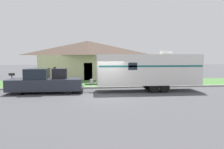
# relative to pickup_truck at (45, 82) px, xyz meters

# --- Properties ---
(ground_plane) EXTENTS (120.00, 120.00, 0.00)m
(ground_plane) POSITION_rel_pickup_truck_xyz_m (4.87, -1.81, -0.85)
(ground_plane) COLOR #47474C
(curb_strip) EXTENTS (80.00, 0.30, 0.14)m
(curb_strip) POSITION_rel_pickup_truck_xyz_m (4.87, 1.94, -0.78)
(curb_strip) COLOR #999993
(curb_strip) RESTS_ON ground_plane
(lawn_strip) EXTENTS (80.00, 7.00, 0.03)m
(lawn_strip) POSITION_rel_pickup_truck_xyz_m (4.87, 5.59, -0.84)
(lawn_strip) COLOR #477538
(lawn_strip) RESTS_ON ground_plane
(house_across_street) EXTENTS (12.73, 7.09, 4.93)m
(house_across_street) POSITION_rel_pickup_truck_xyz_m (3.40, 11.89, 1.70)
(house_across_street) COLOR beige
(house_across_street) RESTS_ON ground_plane
(pickup_truck) EXTENTS (5.77, 2.08, 2.04)m
(pickup_truck) POSITION_rel_pickup_truck_xyz_m (0.00, 0.00, 0.00)
(pickup_truck) COLOR black
(pickup_truck) RESTS_ON ground_plane
(travel_trailer) EXTENTS (9.40, 2.32, 3.32)m
(travel_trailer) POSITION_rel_pickup_truck_xyz_m (8.32, -0.00, 0.94)
(travel_trailer) COLOR black
(travel_trailer) RESTS_ON ground_plane
(mailbox) EXTENTS (0.48, 0.20, 1.38)m
(mailbox) POSITION_rel_pickup_truck_xyz_m (-3.41, 2.75, 0.20)
(mailbox) COLOR brown
(mailbox) RESTS_ON ground_plane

